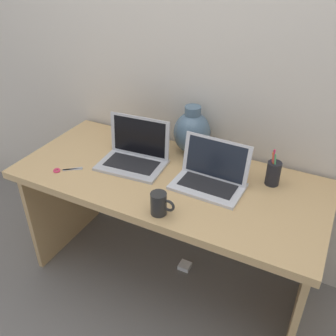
{
  "coord_description": "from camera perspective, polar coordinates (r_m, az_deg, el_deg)",
  "views": [
    {
      "loc": [
        0.7,
        -1.37,
        1.75
      ],
      "look_at": [
        0.0,
        0.0,
        0.78
      ],
      "focal_mm": 39.45,
      "sensor_mm": 36.0,
      "label": 1
    }
  ],
  "objects": [
    {
      "name": "ground_plane",
      "position": [
        2.33,
        0.0,
        -16.31
      ],
      "size": [
        6.0,
        6.0,
        0.0
      ],
      "primitive_type": "plane",
      "color": "slate"
    },
    {
      "name": "green_vase",
      "position": [
        2.01,
        3.73,
        5.6
      ],
      "size": [
        0.2,
        0.2,
        0.27
      ],
      "color": "slate",
      "rests_on": "desk"
    },
    {
      "name": "laptop_left",
      "position": [
        1.94,
        -5.08,
        2.51
      ],
      "size": [
        0.35,
        0.26,
        0.23
      ],
      "color": "#B2B2B7",
      "rests_on": "desk"
    },
    {
      "name": "back_wall",
      "position": [
        1.97,
        5.33,
        16.04
      ],
      "size": [
        4.4,
        0.04,
        2.4
      ],
      "primitive_type": "cube",
      "color": "beige",
      "rests_on": "ground"
    },
    {
      "name": "desk",
      "position": [
        1.93,
        0.0,
        -5.02
      ],
      "size": [
        1.56,
        0.69,
        0.73
      ],
      "color": "tan",
      "rests_on": "ground"
    },
    {
      "name": "laptop_right",
      "position": [
        1.77,
        6.72,
        -0.89
      ],
      "size": [
        0.34,
        0.23,
        0.22
      ],
      "color": "silver",
      "rests_on": "desk"
    },
    {
      "name": "coffee_mug",
      "position": [
        1.58,
        -1.35,
        -5.53
      ],
      "size": [
        0.11,
        0.07,
        0.1
      ],
      "color": "black",
      "rests_on": "desk"
    },
    {
      "name": "pen_cup",
      "position": [
        1.83,
        15.95,
        -0.73
      ],
      "size": [
        0.07,
        0.07,
        0.19
      ],
      "color": "black",
      "rests_on": "desk"
    },
    {
      "name": "scissors",
      "position": [
        1.96,
        -15.99,
        -0.3
      ],
      "size": [
        0.13,
        0.11,
        0.01
      ],
      "color": "#B7B7BC",
      "rests_on": "desk"
    },
    {
      "name": "power_brick",
      "position": [
        2.36,
        2.62,
        -14.88
      ],
      "size": [
        0.07,
        0.07,
        0.03
      ],
      "primitive_type": "cube",
      "color": "white",
      "rests_on": "ground"
    }
  ]
}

